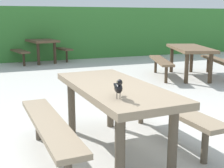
# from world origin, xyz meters

# --- Properties ---
(ground_plane) EXTENTS (60.00, 60.00, 0.00)m
(ground_plane) POSITION_xyz_m (0.00, 0.00, 0.00)
(ground_plane) COLOR #B7B5AD
(hedge_wall) EXTENTS (28.00, 1.26, 1.78)m
(hedge_wall) POSITION_xyz_m (0.00, 8.17, 0.89)
(hedge_wall) COLOR #387A33
(hedge_wall) RESTS_ON ground
(picnic_table_foreground) EXTENTS (1.75, 1.83, 0.74)m
(picnic_table_foreground) POSITION_xyz_m (-0.06, 0.26, 0.56)
(picnic_table_foreground) COLOR #84725B
(picnic_table_foreground) RESTS_ON ground
(bird_grackle) EXTENTS (0.11, 0.28, 0.18)m
(bird_grackle) POSITION_xyz_m (-0.23, -0.27, 0.84)
(bird_grackle) COLOR black
(bird_grackle) RESTS_ON picnic_table_foreground
(picnic_table_mid_right) EXTENTS (2.15, 2.17, 0.74)m
(picnic_table_mid_right) POSITION_xyz_m (3.19, 3.43, 0.56)
(picnic_table_mid_right) COLOR brown
(picnic_table_mid_right) RESTS_ON ground
(picnic_table_far_centre) EXTENTS (1.99, 2.01, 0.74)m
(picnic_table_far_centre) POSITION_xyz_m (0.17, 7.44, 0.56)
(picnic_table_far_centre) COLOR brown
(picnic_table_far_centre) RESTS_ON ground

